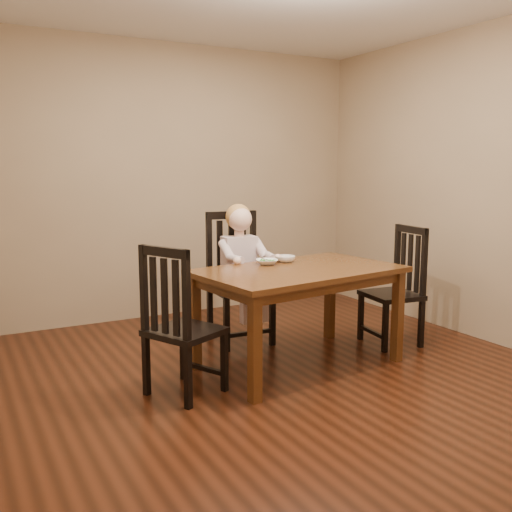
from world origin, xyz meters
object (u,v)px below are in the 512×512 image
dining_table (299,280)px  bowl_peas (267,262)px  chair_right (397,288)px  toddler (240,261)px  bowl_veg (285,259)px  chair_child (238,280)px  chair_left (179,325)px

dining_table → bowl_peas: bearing=117.2°
chair_right → toddler: size_ratio=1.55×
bowl_veg → bowl_peas: bearing=-169.2°
dining_table → chair_child: size_ratio=1.43×
chair_right → bowl_peas: chair_right is taller
chair_left → bowl_peas: size_ratio=5.90×
chair_child → toddler: size_ratio=1.72×
toddler → bowl_veg: (0.18, -0.43, 0.07)m
chair_right → chair_left: bearing=102.8°
dining_table → bowl_veg: size_ratio=10.10×
chair_left → chair_child: bearing=110.6°
chair_child → bowl_veg: chair_child is taller
dining_table → bowl_veg: (0.06, 0.29, 0.11)m
bowl_peas → chair_right: bearing=-9.3°
chair_left → toddler: toddler is taller
chair_left → bowl_veg: chair_left is taller
chair_child → bowl_veg: 0.57m
chair_child → toddler: chair_child is taller
chair_left → bowl_peas: chair_left is taller
dining_table → bowl_veg: bearing=78.8°
chair_left → dining_table: bearing=72.1°
chair_right → bowl_veg: chair_right is taller
dining_table → chair_right: chair_right is taller
chair_right → bowl_veg: (-0.98, 0.23, 0.29)m
dining_table → toddler: 0.74m
chair_left → chair_right: size_ratio=1.00×
toddler → bowl_veg: 0.48m
chair_left → bowl_veg: size_ratio=6.35×
toddler → dining_table: bearing=103.6°
dining_table → toddler: size_ratio=2.47×
dining_table → chair_child: (-0.12, 0.78, -0.13)m
toddler → chair_left: bearing=47.9°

